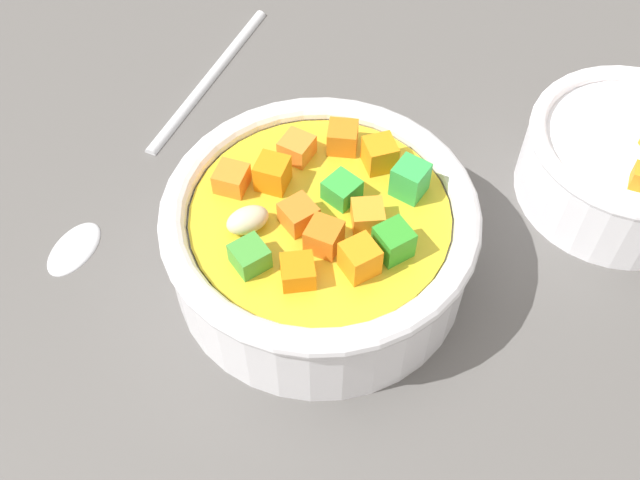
{
  "coord_description": "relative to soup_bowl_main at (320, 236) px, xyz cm",
  "views": [
    {
      "loc": [
        5.78,
        -22.0,
        33.45
      ],
      "look_at": [
        0.0,
        0.0,
        2.68
      ],
      "focal_mm": 42.06,
      "sensor_mm": 36.0,
      "label": 1
    }
  ],
  "objects": [
    {
      "name": "spoon",
      "position": [
        -12.01,
        6.42,
        -2.67
      ],
      "size": [
        5.58,
        24.51,
        0.75
      ],
      "rotation": [
        0.0,
        0.0,
        4.55
      ],
      "color": "silver",
      "rests_on": "ground_plane"
    },
    {
      "name": "side_bowl_small",
      "position": [
        15.07,
        9.7,
        -0.56
      ],
      "size": [
        11.43,
        11.43,
        5.37
      ],
      "color": "white",
      "rests_on": "ground_plane"
    },
    {
      "name": "ground_plane",
      "position": [
        -0.01,
        -0.01,
        -4.04
      ],
      "size": [
        140.0,
        140.0,
        2.0
      ],
      "primitive_type": "cube",
      "color": "#565451"
    },
    {
      "name": "soup_bowl_main",
      "position": [
        0.0,
        0.0,
        0.0
      ],
      "size": [
        15.78,
        15.78,
        6.65
      ],
      "color": "white",
      "rests_on": "ground_plane"
    }
  ]
}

